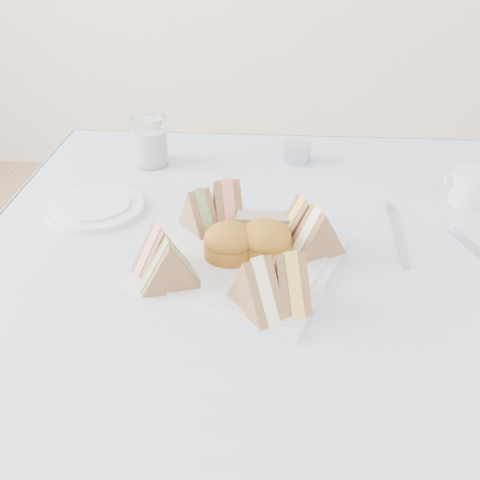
# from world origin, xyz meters

# --- Properties ---
(table) EXTENTS (0.90, 0.90, 0.74)m
(table) POSITION_xyz_m (0.00, 0.00, 0.37)
(table) COLOR brown
(table) RESTS_ON floor
(tablecloth) EXTENTS (1.02, 1.02, 0.01)m
(tablecloth) POSITION_xyz_m (0.00, 0.00, 0.74)
(tablecloth) COLOR #A5B4DB
(tablecloth) RESTS_ON table
(serving_plate) EXTENTS (0.35, 0.35, 0.01)m
(serving_plate) POSITION_xyz_m (-0.06, -0.07, 0.75)
(serving_plate) COLOR silver
(serving_plate) RESTS_ON tablecloth
(sandwich_fl_a) EXTENTS (0.09, 0.08, 0.08)m
(sandwich_fl_a) POSITION_xyz_m (-0.18, -0.10, 0.80)
(sandwich_fl_a) COLOR brown
(sandwich_fl_a) RESTS_ON serving_plate
(sandwich_fl_b) EXTENTS (0.10, 0.06, 0.08)m
(sandwich_fl_b) POSITION_xyz_m (-0.16, -0.15, 0.80)
(sandwich_fl_b) COLOR brown
(sandwich_fl_b) RESTS_ON serving_plate
(sandwich_fr_a) EXTENTS (0.07, 0.10, 0.08)m
(sandwich_fr_a) POSITION_xyz_m (0.01, -0.17, 0.80)
(sandwich_fr_a) COLOR brown
(sandwich_fr_a) RESTS_ON serving_plate
(sandwich_fr_b) EXTENTS (0.09, 0.10, 0.08)m
(sandwich_fr_b) POSITION_xyz_m (-0.03, -0.19, 0.80)
(sandwich_fr_b) COLOR brown
(sandwich_fr_b) RESTS_ON serving_plate
(sandwich_bl_a) EXTENTS (0.08, 0.09, 0.08)m
(sandwich_bl_a) POSITION_xyz_m (-0.14, 0.02, 0.80)
(sandwich_bl_a) COLOR brown
(sandwich_bl_a) RESTS_ON serving_plate
(sandwich_bl_b) EXTENTS (0.07, 0.10, 0.08)m
(sandwich_bl_b) POSITION_xyz_m (-0.09, 0.05, 0.80)
(sandwich_bl_b) COLOR brown
(sandwich_bl_b) RESTS_ON serving_plate
(sandwich_br_a) EXTENTS (0.10, 0.08, 0.08)m
(sandwich_br_a) POSITION_xyz_m (0.05, -0.04, 0.80)
(sandwich_br_a) COLOR brown
(sandwich_br_a) RESTS_ON serving_plate
(sandwich_br_b) EXTENTS (0.10, 0.07, 0.08)m
(sandwich_br_b) POSITION_xyz_m (0.03, 0.00, 0.80)
(sandwich_br_b) COLOR brown
(sandwich_br_b) RESTS_ON serving_plate
(scone_left) EXTENTS (0.10, 0.10, 0.05)m
(scone_left) POSITION_xyz_m (-0.08, -0.06, 0.79)
(scone_left) COLOR #915F18
(scone_left) RESTS_ON serving_plate
(scone_right) EXTENTS (0.09, 0.09, 0.06)m
(scone_right) POSITION_xyz_m (-0.03, -0.05, 0.79)
(scone_right) COLOR #915F18
(scone_right) RESTS_ON serving_plate
(pastry_slice) EXTENTS (0.09, 0.03, 0.04)m
(pastry_slice) POSITION_xyz_m (-0.03, 0.01, 0.78)
(pastry_slice) COLOR #BBB187
(pastry_slice) RESTS_ON serving_plate
(side_plate) EXTENTS (0.23, 0.23, 0.01)m
(side_plate) POSITION_xyz_m (-0.34, 0.10, 0.75)
(side_plate) COLOR silver
(side_plate) RESTS_ON tablecloth
(water_glass) EXTENTS (0.09, 0.09, 0.11)m
(water_glass) POSITION_xyz_m (-0.28, 0.32, 0.80)
(water_glass) COLOR white
(water_glass) RESTS_ON tablecloth
(tea_strainer) EXTENTS (0.07, 0.07, 0.04)m
(tea_strainer) POSITION_xyz_m (0.03, 0.35, 0.76)
(tea_strainer) COLOR #ACADC6
(tea_strainer) RESTS_ON tablecloth
(fork) EXTENTS (0.01, 0.18, 0.00)m
(fork) POSITION_xyz_m (0.20, 0.03, 0.75)
(fork) COLOR #ACADC6
(fork) RESTS_ON tablecloth
(creamer_jug) EXTENTS (0.07, 0.07, 0.06)m
(creamer_jug) POSITION_xyz_m (0.35, 0.18, 0.78)
(creamer_jug) COLOR silver
(creamer_jug) RESTS_ON tablecloth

